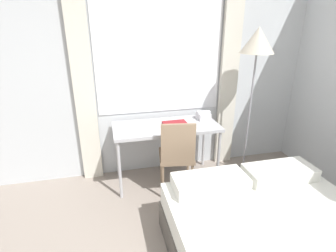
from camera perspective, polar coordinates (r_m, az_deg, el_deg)
The scene contains 6 objects.
wall_back_with_window at distance 3.36m, azimuth -6.72°, elevation 11.29°, with size 5.65×0.13×2.70m.
desk at distance 3.24m, azimuth -0.40°, elevation -0.88°, with size 1.29×0.59×0.77m.
desk_chair at distance 3.04m, azimuth 1.96°, elevation -5.93°, with size 0.46×0.46×0.94m.
standing_lamp at distance 3.35m, azimuth 18.86°, elevation 15.95°, with size 0.40×0.40×1.91m.
telephone at distance 3.44m, azimuth 7.75°, elevation 2.27°, with size 0.17×0.17×0.11m.
book at distance 3.25m, azimuth 1.47°, elevation 0.64°, with size 0.30×0.17×0.02m.
Camera 1 is at (-0.36, -0.64, 1.94)m, focal length 28.00 mm.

